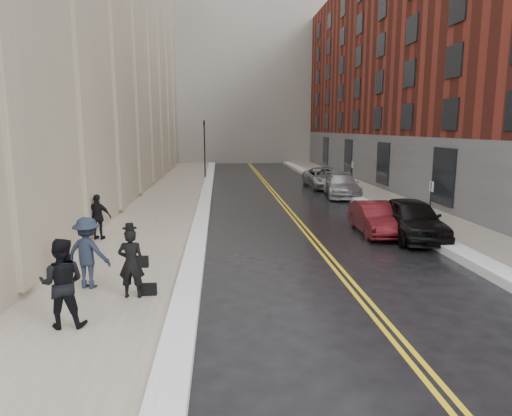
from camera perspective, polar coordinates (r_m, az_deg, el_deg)
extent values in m
plane|color=black|center=(11.98, 1.98, -12.18)|extent=(160.00, 160.00, 0.00)
cube|color=gray|center=(27.57, -11.19, 0.52)|extent=(4.00, 64.00, 0.15)
cube|color=gray|center=(29.25, 16.09, 0.86)|extent=(3.00, 64.00, 0.15)
cube|color=gold|center=(27.64, 3.12, 0.57)|extent=(0.12, 64.00, 0.01)
cube|color=gold|center=(27.67, 3.62, 0.58)|extent=(0.12, 64.00, 0.01)
cube|color=white|center=(27.39, -6.41, 0.70)|extent=(0.70, 60.80, 0.26)
cube|color=white|center=(28.64, 12.63, 0.97)|extent=(0.85, 60.80, 0.30)
cube|color=maroon|center=(39.12, 25.17, 15.65)|extent=(14.00, 50.00, 18.00)
cube|color=slate|center=(80.45, 7.04, 22.47)|extent=(22.00, 18.00, 44.00)
cylinder|color=black|center=(41.09, -6.44, 7.25)|extent=(0.12, 0.12, 5.20)
imported|color=black|center=(41.04, -6.50, 10.04)|extent=(0.18, 0.15, 0.90)
cylinder|color=black|center=(21.40, 20.93, 0.13)|extent=(0.06, 0.06, 2.20)
cube|color=white|center=(21.27, 21.08, 2.52)|extent=(0.02, 0.35, 0.45)
cylinder|color=black|center=(32.53, 11.89, 3.74)|extent=(0.06, 0.06, 2.20)
cube|color=white|center=(32.45, 11.95, 5.32)|extent=(0.02, 0.35, 0.45)
imported|color=black|center=(19.86, 18.90, -1.27)|extent=(2.31, 4.99, 1.65)
imported|color=#4A0D12|center=(20.30, 14.68, -1.25)|extent=(1.59, 4.16, 1.35)
imported|color=#96999D|center=(30.89, 10.66, 2.81)|extent=(2.73, 5.39, 1.50)
imported|color=#969A9D|center=(35.14, 8.53, 3.74)|extent=(2.61, 5.51, 1.52)
imported|color=black|center=(12.30, -15.33, -6.66)|extent=(0.69, 0.47, 1.84)
imported|color=black|center=(11.01, -23.09, -8.62)|extent=(1.01, 0.80, 2.01)
imported|color=#1C2333|center=(13.40, -20.28, -5.26)|extent=(1.44, 1.09, 1.98)
imported|color=black|center=(19.02, -19.13, -1.07)|extent=(1.12, 0.62, 1.81)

